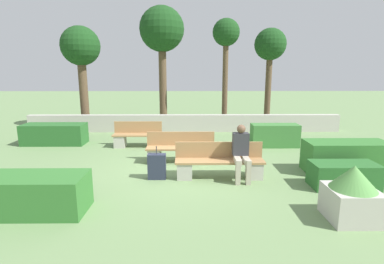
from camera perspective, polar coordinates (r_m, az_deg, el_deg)
ground_plane at (r=8.10m, az=-1.97°, el=-6.98°), size 60.00×60.00×0.00m
perimeter_wall at (r=12.80m, az=-1.47°, el=1.69°), size 13.21×0.30×0.73m
bench_front at (r=7.39m, az=5.24°, el=-6.10°), size 2.16×0.48×0.85m
bench_left_side at (r=8.55m, az=-2.18°, el=-3.63°), size 1.95×0.48×0.85m
bench_right_side at (r=10.42m, az=-10.33°, el=-1.07°), size 1.65×0.49×0.85m
person_seated_man at (r=7.21m, az=9.37°, el=-3.44°), size 0.38×0.63×1.33m
hedge_block_near_left at (r=10.68m, az=15.47°, el=-0.62°), size 1.60×0.60×0.78m
hedge_block_near_right at (r=6.32m, az=-27.63°, el=-10.45°), size 1.83×0.86×0.71m
hedge_block_mid_left at (r=11.70m, az=-24.72°, el=-0.36°), size 2.15×0.81×0.72m
hedge_block_mid_right at (r=7.60m, az=26.91°, el=-7.33°), size 1.44×0.68×0.56m
hedge_block_far_left at (r=8.69m, az=27.30°, el=-4.24°), size 2.08×0.83×0.81m
planter_corner_left at (r=6.00m, az=28.18°, el=-10.26°), size 0.81×0.81×1.00m
suitcase at (r=7.33m, az=-6.70°, el=-6.54°), size 0.43×0.21×0.82m
tree_leftmost at (r=14.48m, az=-20.45°, el=14.47°), size 1.71×1.71×4.49m
tree_center_left at (r=14.60m, az=-5.76°, el=18.43°), size 2.07×2.07×5.48m
tree_center_right at (r=13.90m, az=6.49°, el=17.26°), size 1.20×1.20×4.82m
tree_rightmost at (r=14.62m, az=14.66°, el=15.23°), size 1.44×1.44×4.47m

